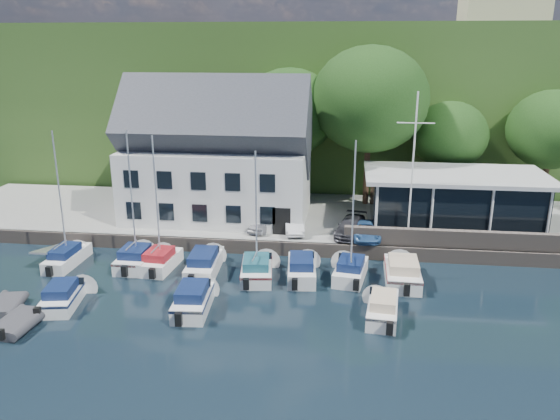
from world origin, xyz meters
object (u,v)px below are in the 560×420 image
Objects in this scene: boat_r2_0 at (63,293)px; boat_r2_4 at (383,305)px; boat_r1_5 at (302,266)px; harbor_building at (218,162)px; boat_r1_0 at (61,206)px; dinghy_1 at (18,321)px; flagpole at (413,169)px; car_dgrey at (351,226)px; boat_r1_1 at (132,203)px; boat_r1_2 at (157,208)px; boat_r2_2 at (194,296)px; car_blue at (365,230)px; boat_r1_7 at (403,270)px; car_white at (294,223)px; boat_r1_6 at (353,214)px; car_silver at (262,222)px; boat_r1_3 at (204,261)px; dinghy_0 at (7,304)px; boat_r1_4 at (256,213)px; club_pavilion at (453,200)px.

boat_r2_0 is 17.89m from boat_r2_4.
boat_r2_0 is at bearing -162.74° from boat_r1_5.
boat_r2_4 is (12.19, -13.79, -4.65)m from harbor_building.
dinghy_1 is at bearing -78.40° from boat_r1_0.
dinghy_1 is at bearing -147.90° from flagpole.
boat_r1_5 is (7.39, -9.08, -4.61)m from harbor_building.
car_dgrey is 15.28m from boat_r1_1.
boat_r1_5 is at bearing 2.56° from boat_r1_2.
flagpole is at bearing -15.72° from harbor_building.
boat_r1_2 reaches higher than boat_r2_2.
car_blue is (0.98, -0.60, -0.02)m from car_dgrey.
car_white is at bearing 142.94° from boat_r1_7.
boat_r1_2 reaches higher than car_white.
car_blue is 9.84m from boat_r2_4.
boat_r2_0 is at bearing 179.05° from boat_r2_2.
car_white reaches higher than boat_r2_0.
car_blue is at bearing 87.76° from boat_r1_6.
boat_r1_3 is at bearing -104.20° from car_silver.
boat_r2_0 is (-20.10, -10.43, -5.45)m from flagpole.
boat_r1_0 is 2.80× the size of dinghy_0.
boat_r1_7 is (7.35, -5.73, -0.84)m from car_white.
boat_r1_1 is at bearing 167.69° from boat_r1_4.
car_silver is at bearing 174.82° from flagpole.
boat_r2_4 is at bearing -7.68° from boat_r2_0.
boat_r1_5 is 6.27m from boat_r1_7.
car_blue is 0.56× the size of boat_r1_7.
boat_r1_7 is at bearing -47.45° from car_white.
harbor_building reaches higher than dinghy_1.
boat_r1_1 reaches higher than boat_r1_2.
boat_r1_1 is at bearing -159.22° from club_pavilion.
car_blue is 9.14m from boat_r1_4.
dinghy_1 is at bearing -129.11° from car_dgrey.
car_white is 19.24m from dinghy_1.
boat_r1_0 is 1.35× the size of boat_r1_5.
car_blue is at bearing 46.12° from boat_r1_5.
boat_r1_6 is at bearing -131.98° from club_pavilion.
boat_r1_7 is at bearing 79.13° from boat_r2_4.
boat_r2_0 is at bearing -118.79° from boat_r1_2.
harbor_building reaches higher than car_blue.
boat_r1_5 is (-3.06, -5.65, -0.88)m from car_dgrey.
boat_r1_1 is 1.03× the size of boat_r1_4.
boat_r2_2 is at bearing -141.51° from flagpole.
dinghy_0 is (-19.04, -6.60, -3.93)m from boat_r1_6.
flagpole is 1.23× the size of boat_r1_2.
car_blue is 13.98m from boat_r2_2.
boat_r1_0 is 10.02m from boat_r1_3.
boat_r1_5 reaches higher than boat_r2_4.
flagpole is 1.16× the size of boat_r1_1.
dinghy_1 is (-1.05, -2.83, -0.30)m from boat_r2_0.
car_dgrey is 0.76× the size of boat_r2_4.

